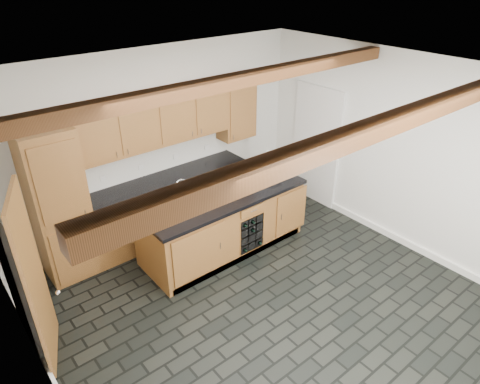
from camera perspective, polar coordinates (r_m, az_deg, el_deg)
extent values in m
plane|color=black|center=(5.61, 3.52, -14.57)|extent=(5.00, 5.00, 0.00)
plane|color=white|center=(6.60, -10.96, 6.53)|extent=(5.00, 0.00, 5.00)
plane|color=white|center=(3.84, -25.54, -14.29)|extent=(0.00, 5.00, 5.00)
plane|color=white|center=(6.56, 20.35, 5.06)|extent=(0.00, 5.00, 5.00)
plane|color=white|center=(4.21, 4.69, 14.31)|extent=(5.00, 5.00, 0.00)
cube|color=#5D3217|center=(3.51, 18.31, 8.25)|extent=(4.90, 0.15, 0.15)
cube|color=#5D3217|center=(4.67, -0.58, 14.60)|extent=(4.90, 0.15, 0.15)
cube|color=white|center=(7.16, 18.44, -4.89)|extent=(0.04, 5.00, 0.10)
cube|color=white|center=(5.11, -28.42, -8.84)|extent=(0.06, 0.94, 2.04)
cube|color=#9E6032|center=(4.85, -25.68, -10.55)|extent=(0.31, 0.77, 2.00)
cube|color=white|center=(7.47, 10.09, 6.13)|extent=(0.06, 0.98, 2.04)
cube|color=black|center=(7.49, 10.20, 6.03)|extent=(0.02, 0.86, 1.96)
cube|color=#9E6032|center=(5.97, -23.04, -1.65)|extent=(0.65, 0.60, 2.10)
cube|color=#9E6032|center=(6.77, -9.15, -1.77)|extent=(2.60, 0.60, 0.88)
cube|color=black|center=(6.55, -9.46, 1.73)|extent=(2.64, 0.62, 0.05)
cube|color=white|center=(6.66, -10.93, 4.78)|extent=(2.60, 0.02, 0.52)
cube|color=#9E6032|center=(6.25, -11.53, 9.38)|extent=(2.40, 0.35, 0.75)
cube|color=#9E6032|center=(7.07, -0.58, 11.16)|extent=(0.60, 0.35, 1.00)
cube|color=#9E6032|center=(6.27, -2.34, -4.09)|extent=(2.40, 0.90, 0.88)
cube|color=black|center=(6.03, -2.43, -0.38)|extent=(2.46, 0.96, 0.05)
cube|color=#9E6032|center=(5.60, -5.40, -8.26)|extent=(0.80, 0.02, 0.70)
cube|color=#9E6032|center=(6.50, 6.84, -2.61)|extent=(0.60, 0.02, 0.70)
cube|color=black|center=(6.19, 0.74, -5.04)|extent=(0.42, 0.30, 0.56)
cylinder|color=black|center=(5.97, -0.03, -4.01)|extent=(0.07, 0.26, 0.07)
cylinder|color=black|center=(6.21, -0.03, -7.27)|extent=(0.07, 0.26, 0.07)
cylinder|color=black|center=(6.36, 1.94, -6.32)|extent=(0.07, 0.26, 0.07)
cylinder|color=black|center=(6.05, 1.00, -3.55)|extent=(0.07, 0.26, 0.07)
cylinder|color=black|center=(6.12, 0.99, -4.66)|extent=(0.07, 0.26, 0.07)
cube|color=black|center=(5.76, -6.80, -1.90)|extent=(0.45, 0.40, 0.02)
cylinder|color=silver|center=(5.84, -7.83, -0.31)|extent=(0.02, 0.02, 0.20)
torus|color=silver|center=(5.77, -7.92, 0.91)|extent=(0.18, 0.02, 0.18)
cylinder|color=silver|center=(5.84, -8.45, -1.06)|extent=(0.02, 0.02, 0.08)
cylinder|color=silver|center=(5.91, -7.14, -0.58)|extent=(0.02, 0.02, 0.08)
cube|color=black|center=(5.97, -2.97, -0.28)|extent=(0.18, 0.12, 0.04)
cylinder|color=black|center=(5.96, -2.97, -0.08)|extent=(0.11, 0.11, 0.01)
imported|color=beige|center=(6.38, 4.36, 1.88)|extent=(0.27, 0.27, 0.07)
sphere|color=#AD1720|center=(6.40, 4.70, 2.28)|extent=(0.07, 0.07, 0.07)
sphere|color=orange|center=(6.41, 4.19, 2.35)|extent=(0.07, 0.07, 0.07)
sphere|color=olive|center=(6.36, 3.93, 2.15)|extent=(0.07, 0.07, 0.07)
sphere|color=red|center=(6.32, 4.28, 1.96)|extent=(0.07, 0.07, 0.07)
sphere|color=orange|center=(6.34, 4.76, 2.04)|extent=(0.07, 0.07, 0.07)
cylinder|color=white|center=(6.77, 3.94, 4.43)|extent=(0.11, 0.11, 0.25)
imported|color=white|center=(6.19, -20.30, -0.69)|extent=(0.15, 0.15, 0.10)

